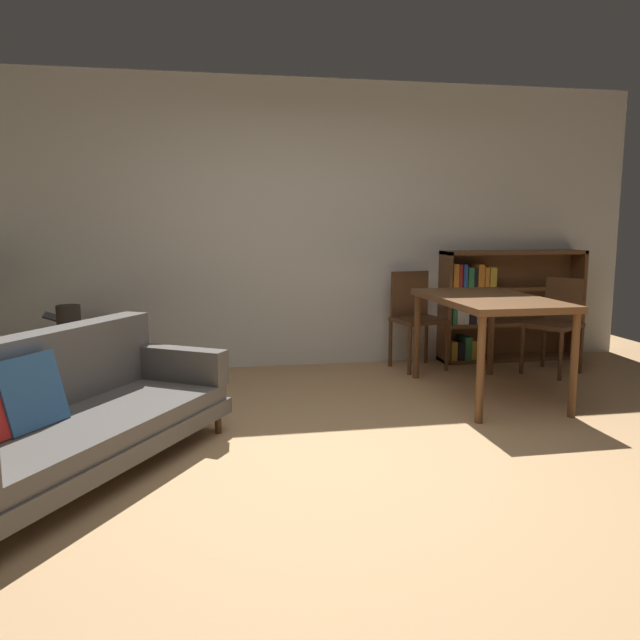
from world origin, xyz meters
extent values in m
plane|color=tan|center=(0.00, 0.00, 0.00)|extent=(8.16, 8.16, 0.00)
cube|color=silver|center=(0.00, 2.70, 1.35)|extent=(6.80, 0.10, 2.70)
cylinder|color=#56351E|center=(-0.82, 0.75, 0.06)|extent=(0.04, 0.04, 0.13)
cylinder|color=#56351E|center=(-1.39, 1.11, 0.06)|extent=(0.04, 0.04, 0.13)
cube|color=#56514C|center=(-1.59, 0.17, 0.18)|extent=(1.71, 2.08, 0.10)
cube|color=#56514C|center=(-1.59, 0.17, 0.28)|extent=(1.64, 1.99, 0.10)
cube|color=#56514C|center=(-1.85, 0.33, 0.55)|extent=(1.15, 1.68, 0.44)
cube|color=#56514C|center=(-1.10, 0.93, 0.44)|extent=(0.72, 0.52, 0.22)
cube|color=#336093|center=(-1.82, 0.08, 0.50)|extent=(0.40, 0.44, 0.40)
cube|color=brown|center=(-1.84, 2.51, 0.27)|extent=(0.40, 0.04, 0.54)
cube|color=brown|center=(-1.84, 1.45, 0.27)|extent=(0.40, 0.04, 0.54)
cube|color=brown|center=(-1.84, 1.98, 0.26)|extent=(0.40, 1.06, 0.04)
cube|color=brown|center=(-1.84, 1.98, 0.52)|extent=(0.40, 1.10, 0.04)
cube|color=brown|center=(-1.84, 1.98, 0.02)|extent=(0.40, 1.06, 0.04)
cube|color=silver|center=(-1.88, 2.19, 0.55)|extent=(0.27, 0.36, 0.02)
cube|color=black|center=(-2.09, 2.16, 0.59)|extent=(0.25, 0.34, 0.08)
cylinder|color=#2D2823|center=(-1.90, 1.65, 0.65)|extent=(0.18, 0.18, 0.22)
cylinder|color=slate|center=(-1.90, 1.65, 0.70)|extent=(0.10, 0.10, 0.01)
cylinder|color=brown|center=(0.96, 1.93, 0.38)|extent=(0.06, 0.06, 0.75)
cylinder|color=brown|center=(0.96, 0.63, 0.38)|extent=(0.06, 0.06, 0.75)
cylinder|color=brown|center=(1.67, 1.93, 0.38)|extent=(0.06, 0.06, 0.75)
cylinder|color=brown|center=(1.67, 0.63, 0.38)|extent=(0.06, 0.06, 0.75)
cube|color=brown|center=(1.32, 1.28, 0.78)|extent=(0.81, 1.40, 0.05)
cylinder|color=#56351E|center=(1.34, 2.15, 0.22)|extent=(0.04, 0.04, 0.45)
cylinder|color=#56351E|center=(0.94, 2.06, 0.22)|extent=(0.04, 0.04, 0.45)
cylinder|color=#56351E|center=(1.26, 2.50, 0.22)|extent=(0.04, 0.04, 0.45)
cylinder|color=#56351E|center=(0.87, 2.41, 0.22)|extent=(0.04, 0.04, 0.45)
cube|color=#56351E|center=(1.10, 2.28, 0.47)|extent=(0.51, 0.48, 0.04)
cube|color=#56351E|center=(1.06, 2.46, 0.70)|extent=(0.39, 0.12, 0.43)
cylinder|color=#56351E|center=(2.17, 1.61, 0.22)|extent=(0.04, 0.04, 0.43)
cylinder|color=#56351E|center=(1.97, 1.92, 0.22)|extent=(0.04, 0.04, 0.43)
cylinder|color=#56351E|center=(2.51, 1.82, 0.22)|extent=(0.04, 0.04, 0.43)
cylinder|color=#56351E|center=(2.31, 2.13, 0.22)|extent=(0.04, 0.04, 0.43)
cube|color=#56351E|center=(2.24, 1.87, 0.45)|extent=(0.58, 0.57, 0.04)
cube|color=#56351E|center=(2.41, 1.98, 0.67)|extent=(0.23, 0.33, 0.40)
cube|color=brown|center=(1.44, 2.50, 0.55)|extent=(0.04, 0.29, 1.10)
cube|color=brown|center=(2.87, 2.50, 0.55)|extent=(0.04, 0.29, 1.10)
cube|color=brown|center=(2.15, 2.50, 1.09)|extent=(1.46, 0.29, 0.04)
cube|color=brown|center=(2.15, 2.50, 0.02)|extent=(1.46, 0.29, 0.04)
cube|color=brown|center=(2.15, 2.62, 0.55)|extent=(1.42, 0.04, 1.10)
cube|color=brown|center=(2.15, 2.50, 0.38)|extent=(1.42, 0.27, 0.04)
cube|color=brown|center=(2.15, 2.50, 0.73)|extent=(1.42, 0.27, 0.04)
cube|color=gold|center=(1.51, 2.48, 0.13)|extent=(0.06, 0.20, 0.18)
cube|color=black|center=(1.58, 2.48, 0.12)|extent=(0.07, 0.20, 0.18)
cube|color=#337F47|center=(1.66, 2.48, 0.15)|extent=(0.07, 0.24, 0.22)
cube|color=gold|center=(1.72, 2.47, 0.13)|extent=(0.05, 0.18, 0.18)
cube|color=black|center=(1.77, 2.47, 0.12)|extent=(0.03, 0.20, 0.17)
cube|color=#2D5199|center=(1.81, 2.48, 0.11)|extent=(0.05, 0.23, 0.15)
cube|color=#337F47|center=(1.50, 2.48, 0.46)|extent=(0.04, 0.23, 0.14)
cube|color=silver|center=(1.57, 2.47, 0.48)|extent=(0.07, 0.19, 0.18)
cube|color=silver|center=(1.63, 2.47, 0.49)|extent=(0.05, 0.19, 0.20)
cube|color=black|center=(1.70, 2.47, 0.49)|extent=(0.07, 0.18, 0.20)
cube|color=silver|center=(1.76, 2.47, 0.50)|extent=(0.05, 0.18, 0.21)
cube|color=silver|center=(1.81, 2.47, 0.50)|extent=(0.03, 0.18, 0.21)
cube|color=orange|center=(1.51, 2.47, 0.86)|extent=(0.05, 0.18, 0.24)
cube|color=red|center=(1.55, 2.47, 0.86)|extent=(0.03, 0.18, 0.23)
cube|color=#2D5199|center=(1.60, 2.48, 0.86)|extent=(0.04, 0.22, 0.23)
cube|color=#337F47|center=(1.66, 2.48, 0.85)|extent=(0.06, 0.23, 0.20)
cube|color=black|center=(1.71, 2.47, 0.84)|extent=(0.04, 0.17, 0.19)
cube|color=orange|center=(1.77, 2.47, 0.86)|extent=(0.06, 0.18, 0.23)
cube|color=orange|center=(1.82, 2.48, 0.85)|extent=(0.04, 0.21, 0.20)
cube|color=gold|center=(1.89, 2.48, 0.85)|extent=(0.07, 0.22, 0.20)
camera|label=1|loc=(-0.91, -3.32, 1.38)|focal=35.47mm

